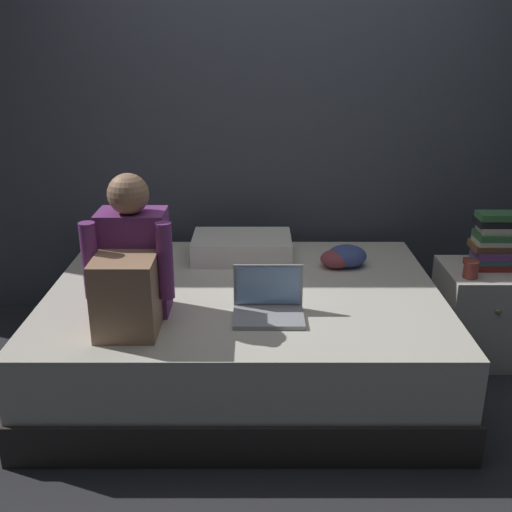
{
  "coord_description": "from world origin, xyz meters",
  "views": [
    {
      "loc": [
        -0.14,
        -2.48,
        1.7
      ],
      "look_at": [
        -0.14,
        0.1,
        0.75
      ],
      "focal_mm": 42.04,
      "sensor_mm": 36.0,
      "label": 1
    }
  ],
  "objects_px": {
    "pillow": "(242,247)",
    "clothes_pile": "(344,257)",
    "laptop": "(269,304)",
    "mug": "(471,269)",
    "nightstand": "(481,313)",
    "book_stack": "(492,242)",
    "person_sitting": "(131,267)",
    "bed": "(245,333)"
  },
  "relations": [
    {
      "from": "pillow",
      "to": "clothes_pile",
      "type": "bearing_deg",
      "value": -13.74
    },
    {
      "from": "person_sitting",
      "to": "mug",
      "type": "xyz_separation_m",
      "value": [
        1.66,
        0.43,
        -0.18
      ]
    },
    {
      "from": "laptop",
      "to": "person_sitting",
      "type": "bearing_deg",
      "value": -176.05
    },
    {
      "from": "person_sitting",
      "to": "clothes_pile",
      "type": "bearing_deg",
      "value": 32.51
    },
    {
      "from": "person_sitting",
      "to": "mug",
      "type": "relative_size",
      "value": 7.28
    },
    {
      "from": "nightstand",
      "to": "clothes_pile",
      "type": "relative_size",
      "value": 2.02
    },
    {
      "from": "bed",
      "to": "laptop",
      "type": "distance_m",
      "value": 0.45
    },
    {
      "from": "bed",
      "to": "person_sitting",
      "type": "height_order",
      "value": "person_sitting"
    },
    {
      "from": "laptop",
      "to": "book_stack",
      "type": "distance_m",
      "value": 1.32
    },
    {
      "from": "nightstand",
      "to": "laptop",
      "type": "bearing_deg",
      "value": -156.68
    },
    {
      "from": "clothes_pile",
      "to": "bed",
      "type": "bearing_deg",
      "value": -150.07
    },
    {
      "from": "nightstand",
      "to": "book_stack",
      "type": "bearing_deg",
      "value": 53.16
    },
    {
      "from": "book_stack",
      "to": "person_sitting",
      "type": "bearing_deg",
      "value": -162.31
    },
    {
      "from": "pillow",
      "to": "book_stack",
      "type": "height_order",
      "value": "book_stack"
    },
    {
      "from": "book_stack",
      "to": "laptop",
      "type": "bearing_deg",
      "value": -156.03
    },
    {
      "from": "bed",
      "to": "nightstand",
      "type": "bearing_deg",
      "value": 9.06
    },
    {
      "from": "bed",
      "to": "mug",
      "type": "height_order",
      "value": "mug"
    },
    {
      "from": "bed",
      "to": "laptop",
      "type": "xyz_separation_m",
      "value": [
        0.12,
        -0.3,
        0.31
      ]
    },
    {
      "from": "bed",
      "to": "clothes_pile",
      "type": "distance_m",
      "value": 0.7
    },
    {
      "from": "pillow",
      "to": "clothes_pile",
      "type": "relative_size",
      "value": 2.18
    },
    {
      "from": "nightstand",
      "to": "book_stack",
      "type": "height_order",
      "value": "book_stack"
    },
    {
      "from": "bed",
      "to": "nightstand",
      "type": "height_order",
      "value": "nightstand"
    },
    {
      "from": "nightstand",
      "to": "book_stack",
      "type": "distance_m",
      "value": 0.41
    },
    {
      "from": "bed",
      "to": "nightstand",
      "type": "xyz_separation_m",
      "value": [
        1.3,
        0.21,
        0.02
      ]
    },
    {
      "from": "person_sitting",
      "to": "nightstand",
      "type": "bearing_deg",
      "value": 17.15
    },
    {
      "from": "laptop",
      "to": "clothes_pile",
      "type": "height_order",
      "value": "laptop"
    },
    {
      "from": "person_sitting",
      "to": "book_stack",
      "type": "xyz_separation_m",
      "value": [
        1.81,
        0.58,
        -0.08
      ]
    },
    {
      "from": "nightstand",
      "to": "mug",
      "type": "distance_m",
      "value": 0.35
    },
    {
      "from": "book_stack",
      "to": "bed",
      "type": "bearing_deg",
      "value": -170.05
    },
    {
      "from": "laptop",
      "to": "pillow",
      "type": "xyz_separation_m",
      "value": [
        -0.14,
        0.75,
        0.01
      ]
    },
    {
      "from": "laptop",
      "to": "mug",
      "type": "xyz_separation_m",
      "value": [
        1.05,
        0.39,
        0.02
      ]
    },
    {
      "from": "pillow",
      "to": "clothes_pile",
      "type": "height_order",
      "value": "pillow"
    },
    {
      "from": "clothes_pile",
      "to": "pillow",
      "type": "bearing_deg",
      "value": 166.26
    },
    {
      "from": "nightstand",
      "to": "clothes_pile",
      "type": "xyz_separation_m",
      "value": [
        -0.76,
        0.11,
        0.29
      ]
    },
    {
      "from": "nightstand",
      "to": "pillow",
      "type": "distance_m",
      "value": 1.38
    },
    {
      "from": "bed",
      "to": "mug",
      "type": "xyz_separation_m",
      "value": [
        1.17,
        0.09,
        0.32
      ]
    },
    {
      "from": "clothes_pile",
      "to": "mug",
      "type": "bearing_deg",
      "value": -19.73
    },
    {
      "from": "person_sitting",
      "to": "laptop",
      "type": "distance_m",
      "value": 0.64
    },
    {
      "from": "bed",
      "to": "person_sitting",
      "type": "relative_size",
      "value": 3.05
    },
    {
      "from": "bed",
      "to": "laptop",
      "type": "height_order",
      "value": "laptop"
    },
    {
      "from": "book_stack",
      "to": "clothes_pile",
      "type": "xyz_separation_m",
      "value": [
        -0.78,
        0.08,
        -0.12
      ]
    },
    {
      "from": "bed",
      "to": "book_stack",
      "type": "relative_size",
      "value": 6.48
    }
  ]
}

